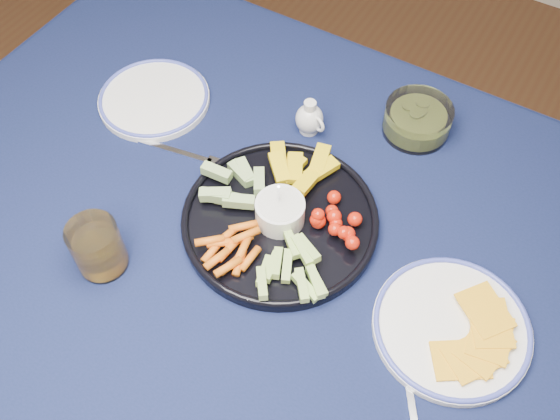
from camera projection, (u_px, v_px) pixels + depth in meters
The scene contains 9 objects.
dining_table at pixel (317, 287), 1.13m from camera, with size 1.67×1.07×0.75m.
crudite_platter at pixel (279, 217), 1.09m from camera, with size 0.35×0.35×0.11m.
creamer_pitcher at pixel (310, 119), 1.20m from camera, with size 0.07×0.05×0.08m.
pickle_bowl at pixel (417, 121), 1.21m from camera, with size 0.13×0.13×0.06m.
cheese_plate at pixel (452, 326), 0.98m from camera, with size 0.25×0.25×0.03m.
juice_tumbler at pixel (98, 249), 1.02m from camera, with size 0.08×0.08×0.10m.
fork_left at pixel (189, 155), 1.19m from camera, with size 0.18×0.05×0.00m.
fork_right at pixel (411, 404), 0.92m from camera, with size 0.11×0.15×0.00m.
side_plate_extra at pixel (154, 98), 1.27m from camera, with size 0.23×0.23×0.02m.
Camera 1 is at (0.22, -0.49, 1.66)m, focal length 40.00 mm.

